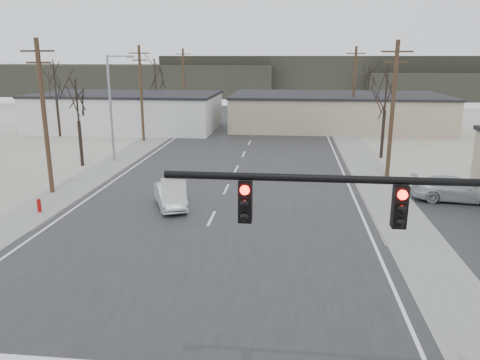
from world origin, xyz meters
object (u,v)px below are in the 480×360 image
Objects in this scene: traffic_signal_mast at (445,247)px; sedan_crossing at (170,196)px; fire_hydrant at (39,205)px; car_far_a at (287,121)px; car_far_b at (238,109)px; car_parked_silver at (455,189)px.

traffic_signal_mast reaches higher than sedan_crossing.
car_far_a is at bearing 68.89° from fire_hydrant.
traffic_signal_mast is 50.66m from car_far_a.
fire_hydrant is 0.19× the size of car_far_b.
car_far_b is at bearing 82.89° from fire_hydrant.
car_parked_silver is at bearing 11.36° from fire_hydrant.
sedan_crossing is 47.29m from car_far_b.
sedan_crossing is at bearing 123.80° from traffic_signal_mast.
traffic_signal_mast is at bearing -82.68° from car_far_b.
fire_hydrant is 7.60m from sedan_crossing.
sedan_crossing is at bearing 91.17° from car_far_a.
fire_hydrant is 25.39m from car_parked_silver.
traffic_signal_mast is 20.74m from car_parked_silver.
car_far_a is 15.12m from car_far_b.
car_far_b is at bearing 67.90° from sedan_crossing.
car_parked_silver is (24.89, 5.00, 0.33)m from fire_hydrant.
car_far_a is 1.13× the size of car_far_b.
car_far_b is at bearing 28.15° from car_parked_silver.
car_parked_silver is at bearing 121.36° from car_far_a.
car_far_a is at bearing 24.44° from car_parked_silver.
car_far_b is at bearing 100.71° from traffic_signal_mast.
fire_hydrant is at bearing 141.87° from traffic_signal_mast.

